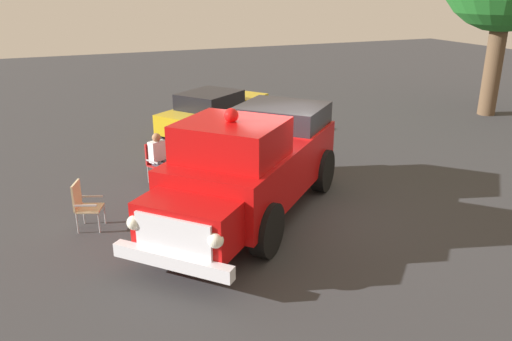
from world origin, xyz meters
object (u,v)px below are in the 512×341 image
(classic_hot_rod, at_px, (216,111))
(traffic_cone, at_px, (247,135))
(lawn_chair_by_car, at_px, (83,202))
(lawn_chair_near_truck, at_px, (156,159))
(spectator_seated, at_px, (160,156))
(vintage_fire_truck, at_px, (252,163))

(classic_hot_rod, height_order, traffic_cone, classic_hot_rod)
(classic_hot_rod, relative_size, lawn_chair_by_car, 4.53)
(lawn_chair_near_truck, height_order, traffic_cone, lawn_chair_near_truck)
(spectator_seated, bearing_deg, classic_hot_rod, 54.33)
(lawn_chair_near_truck, relative_size, lawn_chair_by_car, 1.00)
(traffic_cone, bearing_deg, lawn_chair_near_truck, -147.89)
(vintage_fire_truck, relative_size, traffic_cone, 9.16)
(vintage_fire_truck, distance_m, spectator_seated, 3.09)
(spectator_seated, height_order, traffic_cone, spectator_seated)
(classic_hot_rod, bearing_deg, lawn_chair_near_truck, -127.12)
(lawn_chair_by_car, bearing_deg, lawn_chair_near_truck, 47.25)
(lawn_chair_by_car, height_order, traffic_cone, lawn_chair_by_car)
(traffic_cone, bearing_deg, spectator_seated, -145.95)
(classic_hot_rod, bearing_deg, spectator_seated, -125.67)
(lawn_chair_near_truck, xyz_separation_m, lawn_chair_by_car, (-1.97, -2.13, 0.00))
(vintage_fire_truck, height_order, classic_hot_rod, vintage_fire_truck)
(spectator_seated, relative_size, traffic_cone, 2.03)
(classic_hot_rod, relative_size, spectator_seated, 3.58)
(spectator_seated, distance_m, traffic_cone, 3.94)
(classic_hot_rod, relative_size, traffic_cone, 7.28)
(lawn_chair_near_truck, height_order, spectator_seated, spectator_seated)
(classic_hot_rod, distance_m, lawn_chair_by_car, 7.66)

